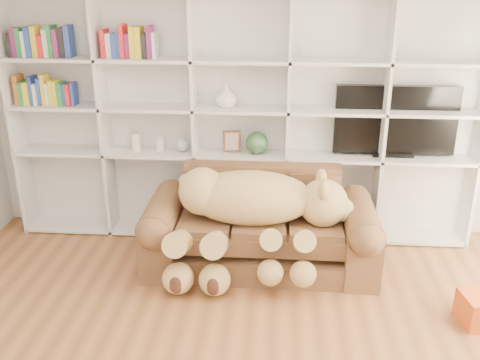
{
  "coord_description": "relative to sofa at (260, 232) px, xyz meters",
  "views": [
    {
      "loc": [
        0.35,
        -2.59,
        2.51
      ],
      "look_at": [
        0.04,
        1.63,
        0.85
      ],
      "focal_mm": 40.0,
      "sensor_mm": 36.0,
      "label": 1
    }
  ],
  "objects": [
    {
      "name": "green_vase",
      "position": [
        -0.06,
        0.6,
        0.65
      ],
      "size": [
        0.21,
        0.21,
        0.21
      ],
      "primitive_type": "sphere",
      "color": "#2C5531",
      "rests_on": "bookshelf"
    },
    {
      "name": "throw_pillow",
      "position": [
        -0.54,
        0.14,
        0.28
      ],
      "size": [
        0.38,
        0.29,
        0.35
      ],
      "primitive_type": "cube",
      "rotation": [
        -0.24,
        0.0,
        -0.34
      ],
      "color": "#530E12",
      "rests_on": "sofa"
    },
    {
      "name": "shelf_vase",
      "position": [
        -0.36,
        0.6,
        1.1
      ],
      "size": [
        0.24,
        0.24,
        0.21
      ],
      "primitive_type": "imported",
      "rotation": [
        0.0,
        0.0,
        -0.18
      ],
      "color": "white",
      "rests_on": "bookshelf"
    },
    {
      "name": "wall_back",
      "position": [
        -0.22,
        0.79,
        1.03
      ],
      "size": [
        5.0,
        0.02,
        2.7
      ],
      "primitive_type": "cube",
      "color": "silver",
      "rests_on": "floor"
    },
    {
      "name": "snow_globe",
      "position": [
        -0.79,
        0.6,
        0.61
      ],
      "size": [
        0.12,
        0.12,
        0.12
      ],
      "primitive_type": "sphere",
      "color": "silver",
      "rests_on": "bookshelf"
    },
    {
      "name": "bookshelf",
      "position": [
        -0.46,
        0.65,
        0.98
      ],
      "size": [
        4.43,
        0.35,
        2.4
      ],
      "color": "silver",
      "rests_on": "floor"
    },
    {
      "name": "figurine_tall",
      "position": [
        -1.25,
        0.6,
        0.63
      ],
      "size": [
        0.11,
        0.11,
        0.18
      ],
      "primitive_type": "cylinder",
      "rotation": [
        0.0,
        0.0,
        -0.23
      ],
      "color": "silver",
      "rests_on": "bookshelf"
    },
    {
      "name": "teddy_bear",
      "position": [
        -0.08,
        -0.17,
        0.28
      ],
      "size": [
        1.6,
        0.86,
        0.93
      ],
      "rotation": [
        0.0,
        0.0,
        -0.17
      ],
      "color": "tan",
      "rests_on": "sofa"
    },
    {
      "name": "sofa",
      "position": [
        0.0,
        0.0,
        0.0
      ],
      "size": [
        2.03,
        0.88,
        0.85
      ],
      "color": "brown",
      "rests_on": "floor"
    },
    {
      "name": "figurine_short",
      "position": [
        -1.01,
        0.6,
        0.61
      ],
      "size": [
        0.1,
        0.1,
        0.13
      ],
      "primitive_type": "cylinder",
      "rotation": [
        0.0,
        0.0,
        -0.34
      ],
      "color": "silver",
      "rests_on": "bookshelf"
    },
    {
      "name": "tv",
      "position": [
        1.23,
        0.65,
        0.87
      ],
      "size": [
        1.13,
        0.18,
        0.67
      ],
      "color": "black",
      "rests_on": "bookshelf"
    },
    {
      "name": "picture_frame",
      "position": [
        -0.3,
        0.6,
        0.66
      ],
      "size": [
        0.17,
        0.04,
        0.21
      ],
      "primitive_type": "cube",
      "rotation": [
        0.0,
        0.0,
        0.09
      ],
      "color": "#522F1C",
      "rests_on": "bookshelf"
    }
  ]
}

